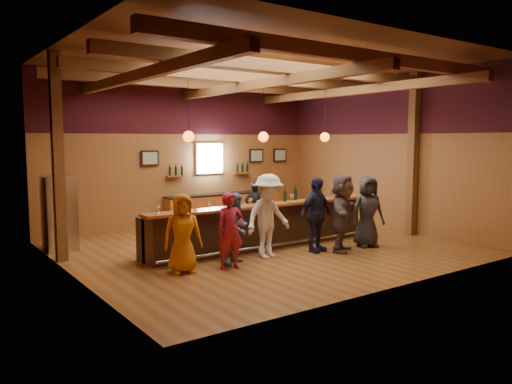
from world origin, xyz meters
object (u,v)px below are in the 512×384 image
customer_denim (236,228)px  customer_dark (367,212)px  customer_white (268,216)px  customer_brown (342,213)px  customer_orange (183,233)px  customer_redvest (230,231)px  back_bar_cabinet (224,208)px  bartender (254,209)px  bar_counter (260,226)px  stainless_fridge (59,213)px  customer_navy (316,215)px  ice_bucket (266,199)px  bottle_a (285,196)px

customer_denim → customer_dark: size_ratio=0.87×
customer_white → customer_brown: customer_white is taller
customer_orange → customer_redvest: (0.94, -0.28, -0.01)m
back_bar_cabinet → bartender: (-0.50, -2.34, 0.28)m
bar_counter → customer_brown: size_ratio=3.43×
back_bar_cabinet → bartender: size_ratio=2.64×
stainless_fridge → customer_navy: stainless_fridge is taller
bartender → customer_dark: bearing=127.7°
customer_white → customer_redvest: bearing=-172.6°
back_bar_cabinet → customer_orange: (-3.84, -4.63, 0.32)m
stainless_fridge → customer_dark: 7.43m
customer_denim → bar_counter: bearing=12.2°
back_bar_cabinet → customer_brown: (0.11, -5.09, 0.44)m
ice_bucket → bottle_a: size_ratio=0.63×
customer_orange → customer_white: (2.14, 0.04, 0.15)m
customer_dark → bottle_a: (-1.63, 1.22, 0.38)m
customer_redvest → bottle_a: (2.27, 1.06, 0.46)m
customer_navy → customer_brown: customer_brown is taller
bar_counter → customer_redvest: size_ratio=4.01×
customer_redvest → ice_bucket: bearing=42.8°
customer_white → bartender: size_ratio=1.24×
bar_counter → bottle_a: bottle_a is taller
stainless_fridge → customer_orange: 3.80m
customer_dark → bartender: bearing=138.2°
bar_counter → customer_navy: 1.45m
stainless_fridge → bottle_a: 5.42m
customer_orange → customer_denim: 1.27m
back_bar_cabinet → stainless_fridge: (-5.30, -1.12, 0.42)m
customer_redvest → customer_navy: bearing=14.2°
bar_counter → ice_bucket: bearing=-89.8°
back_bar_cabinet → customer_redvest: (-2.90, -4.90, 0.31)m
back_bar_cabinet → customer_redvest: size_ratio=2.54×
customer_denim → bartender: customer_denim is taller
customer_denim → customer_brown: (2.68, -0.46, 0.16)m
back_bar_cabinet → customer_white: bearing=-110.3°
bartender → bottle_a: bartender is taller
customer_denim → customer_white: size_ratio=0.81×
bar_counter → bartender: 1.43m
bar_counter → customer_dark: 2.67m
customer_redvest → stainless_fridge: bearing=133.2°
customer_navy → customer_brown: size_ratio=0.96×
customer_navy → customer_denim: bearing=168.6°
stainless_fridge → customer_dark: size_ratio=1.03×
customer_orange → customer_redvest: size_ratio=1.01×
customer_brown → ice_bucket: customer_brown is taller
ice_bucket → customer_dark: bearing=-29.6°
stainless_fridge → customer_redvest: size_ratio=1.14×
customer_orange → customer_denim: size_ratio=1.04×
customer_dark → ice_bucket: (-2.18, 1.24, 0.35)m
bar_counter → customer_white: 1.21m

